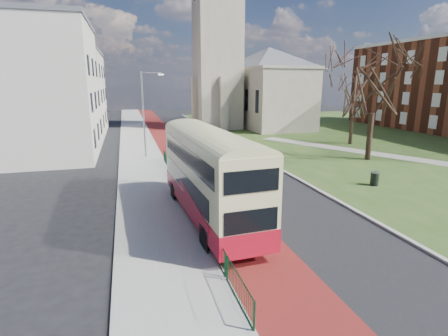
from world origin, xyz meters
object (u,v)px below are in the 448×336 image
object	(u,v)px
winter_tree_far	(354,95)
bus	(209,171)
streetlamp	(145,110)
litter_bin	(375,179)
winter_tree_near	(376,75)

from	to	relation	value
winter_tree_far	bus	bearing A→B (deg)	-139.71
streetlamp	winter_tree_far	size ratio (longest dim) A/B	0.97
litter_bin	bus	bearing A→B (deg)	-167.38
winter_tree_far	winter_tree_near	bearing A→B (deg)	-114.66
streetlamp	winter_tree_far	distance (m)	23.76
winter_tree_far	litter_bin	bearing A→B (deg)	-119.76
streetlamp	winter_tree_far	bearing A→B (deg)	2.96
streetlamp	litter_bin	size ratio (longest dim) A/B	8.19
bus	winter_tree_near	distance (m)	21.25
bus	litter_bin	bearing A→B (deg)	9.36
streetlamp	winter_tree_near	xyz separation A→B (m)	(20.07, -6.67, 3.23)
streetlamp	bus	world-z (taller)	streetlamp
streetlamp	winter_tree_near	world-z (taller)	winter_tree_near
streetlamp	winter_tree_near	distance (m)	21.40
litter_bin	streetlamp	bearing A→B (deg)	136.53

